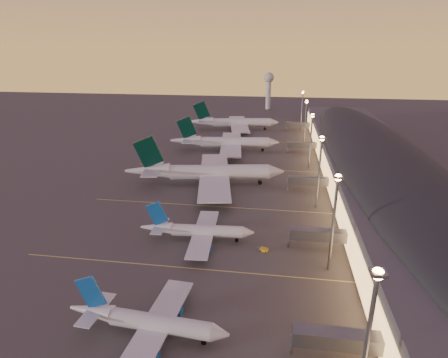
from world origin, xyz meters
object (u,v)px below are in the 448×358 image
Objects in this scene: airliner_wide_near at (205,172)px; airliner_wide_mid at (225,142)px; baggage_tug_c at (263,249)px; airliner_narrow_south at (147,322)px; airliner_wide_far at (234,123)px; radar_tower at (269,85)px; airliner_narrow_north at (197,231)px.

airliner_wide_near is 53.65m from airliner_wide_mid.
baggage_tug_c is (26.09, -103.44, -4.46)m from airliner_wide_mid.
airliner_wide_far is (-7.51, 193.98, 2.04)m from airliner_narrow_south.
airliner_narrow_north is at bearing -92.44° from radar_tower.
airliner_wide_near is at bearing -98.54° from airliner_wide_far.
airliner_wide_far reaches higher than airliner_wide_mid.
airliner_narrow_south is 290.10m from radar_tower.
airliner_narrow_north is at bearing -170.76° from baggage_tug_c.
radar_tower is at bearing 75.20° from airliner_wide_near.
airliner_wide_far reaches higher than baggage_tug_c.
baggage_tug_c is (20.83, 35.85, -2.65)m from airliner_narrow_south.
airliner_narrow_south is at bearing -96.32° from airliner_wide_near.
airliner_wide_far is (-2.14, 108.34, -0.25)m from airliner_wide_near.
airliner_wide_far is 18.32× the size of baggage_tug_c.
baggage_tug_c is at bearing -88.02° from radar_tower.
airliner_wide_near reaches higher than airliner_narrow_south.
airliner_narrow_south is 39.11m from airliner_narrow_north.
airliner_wide_near is at bearing 97.80° from airliner_narrow_south.
airliner_wide_far is at bearing 81.23° from airliner_wide_near.
airliner_wide_mid reaches higher than baggage_tug_c.
airliner_narrow_north is 155.17m from airliner_wide_far.
airliner_wide_far is at bearing -101.61° from radar_tower.
airliner_narrow_south is 85.85m from airliner_wide_near.
airliner_wide_mid is at bearing -97.32° from airliner_wide_far.
airliner_wide_near is at bearing 136.45° from baggage_tug_c.
airliner_narrow_south reaches higher than baggage_tug_c.
airliner_narrow_north is 19.87m from baggage_tug_c.
airliner_wide_mid is (0.11, 53.65, -0.48)m from airliner_wide_near.
baggage_tug_c is at bearing 64.06° from airliner_narrow_south.
airliner_wide_near is 205.01m from radar_tower.
airliner_narrow_north is 100.45m from airliner_wide_mid.
airliner_narrow_north is 0.57× the size of airliner_wide_mid.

